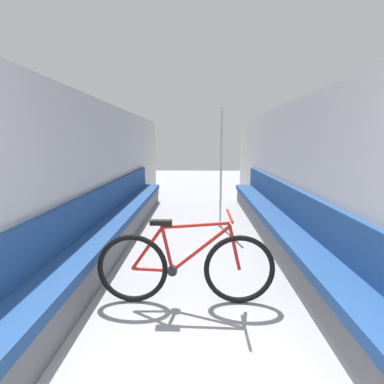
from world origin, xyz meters
The scene contains 6 objects.
wall_left centered at (-1.45, 3.88, 1.05)m, with size 0.10×10.97×2.11m, color #B2B2B7.
wall_right centered at (1.45, 3.88, 1.05)m, with size 0.10×10.97×2.11m, color #B2B2B7.
bench_seat_row_left centered at (-1.21, 3.74, 0.29)m, with size 0.42×6.50×0.87m.
bench_seat_row_right centered at (1.21, 3.74, 0.29)m, with size 0.42×6.50×0.87m.
bicycle centered at (-0.10, 2.12, 0.36)m, with size 1.67×0.46×0.86m.
grab_pole_near centered at (0.41, 4.70, 1.02)m, with size 0.08×0.08×2.09m.
Camera 1 is at (0.02, -0.52, 1.52)m, focal length 28.00 mm.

